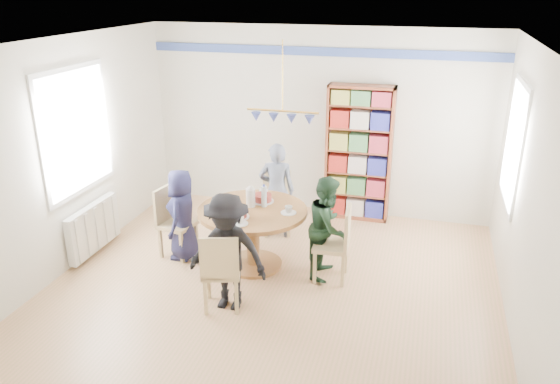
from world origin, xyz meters
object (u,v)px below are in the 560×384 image
(radiator, at_px, (94,228))
(chair_far, at_px, (277,199))
(chair_right, at_px, (338,241))
(person_right, at_px, (328,227))
(bookshelf, at_px, (359,155))
(chair_near, at_px, (221,269))
(dining_table, at_px, (253,224))
(person_left, at_px, (182,215))
(person_near, at_px, (228,253))
(person_far, at_px, (277,191))
(chair_left, at_px, (172,218))

(radiator, height_order, chair_far, chair_far)
(chair_right, bearing_deg, person_right, 146.49)
(bookshelf, bearing_deg, chair_far, -141.98)
(chair_near, bearing_deg, dining_table, 89.01)
(person_left, height_order, person_near, person_near)
(dining_table, height_order, person_right, person_right)
(person_left, distance_m, person_right, 1.81)
(radiator, xyz_separation_m, dining_table, (2.05, 0.22, 0.21))
(dining_table, xyz_separation_m, chair_far, (0.00, 1.05, -0.09))
(radiator, distance_m, person_left, 1.18)
(person_left, bearing_deg, chair_near, 36.02)
(chair_near, bearing_deg, person_far, 88.28)
(chair_near, distance_m, person_far, 1.91)
(person_right, bearing_deg, chair_far, 44.90)
(dining_table, relative_size, chair_near, 1.46)
(person_left, bearing_deg, chair_far, 133.38)
(chair_far, distance_m, person_right, 1.35)
(chair_far, bearing_deg, chair_near, -90.49)
(chair_left, xyz_separation_m, bookshelf, (2.06, 1.79, 0.47))
(person_far, height_order, person_near, person_far)
(person_far, distance_m, person_near, 1.83)
(radiator, height_order, person_right, person_right)
(radiator, relative_size, person_near, 0.77)
(chair_far, height_order, person_near, person_near)
(chair_left, relative_size, chair_right, 1.00)
(person_left, relative_size, bookshelf, 0.59)
(bookshelf, bearing_deg, chair_near, -109.60)
(person_left, relative_size, person_far, 0.88)
(person_right, relative_size, bookshelf, 0.63)
(chair_left, bearing_deg, dining_table, -1.43)
(chair_left, height_order, person_left, person_left)
(chair_left, distance_m, person_far, 1.42)
(chair_left, xyz_separation_m, person_right, (1.97, 0.02, 0.12))
(chair_right, bearing_deg, chair_left, 178.05)
(chair_left, bearing_deg, bookshelf, 41.05)
(chair_near, distance_m, person_left, 1.34)
(dining_table, xyz_separation_m, chair_right, (1.04, -0.04, -0.06))
(dining_table, relative_size, chair_right, 1.45)
(chair_near, relative_size, person_far, 0.68)
(chair_right, height_order, person_near, person_near)
(chair_far, relative_size, chair_near, 0.96)
(chair_left, bearing_deg, person_left, -12.12)
(chair_right, distance_m, person_left, 1.95)
(radiator, distance_m, chair_right, 3.09)
(person_right, bearing_deg, chair_left, 93.48)
(radiator, bearing_deg, person_far, 28.27)
(radiator, height_order, bookshelf, bookshelf)
(person_left, bearing_deg, person_right, 85.88)
(person_right, bearing_deg, radiator, 98.10)
(chair_left, bearing_deg, chair_near, -44.46)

